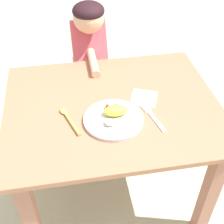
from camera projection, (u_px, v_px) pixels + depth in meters
ground_plane at (112, 191)px, 1.95m from camera, size 8.00×8.00×0.00m
dining_table at (112, 126)px, 1.57m from camera, size 1.03×0.82×0.71m
plate at (114, 118)px, 1.38m from camera, size 0.27×0.27×0.06m
fork at (152, 116)px, 1.41m from camera, size 0.07×0.23×0.01m
spoon at (69, 119)px, 1.39m from camera, size 0.09×0.20×0.01m
person at (90, 69)px, 2.00m from camera, size 0.21×0.47×1.03m
napkin at (144, 98)px, 1.51m from camera, size 0.16×0.16×0.00m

